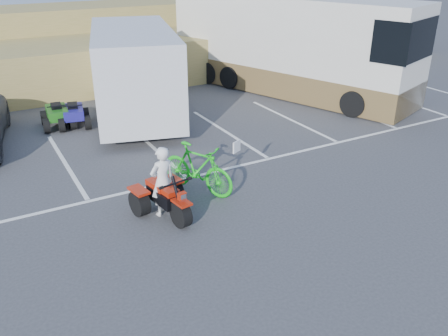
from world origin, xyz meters
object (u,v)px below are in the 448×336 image
cargo_trailer (135,71)px  quad_atv_blue (75,126)px  rider (163,181)px  green_dirt_bike (197,168)px  rv_motorhome (289,52)px  quad_atv_green (59,127)px  red_trike_atv (168,216)px

cargo_trailer → quad_atv_blue: bearing=-165.8°
rider → green_dirt_bike: size_ratio=0.79×
rider → rv_motorhome: bearing=-149.9°
rider → cargo_trailer: cargo_trailer is taller
rider → quad_atv_green: rider is taller
green_dirt_bike → cargo_trailer: (0.71, 6.51, 1.08)m
red_trike_atv → green_dirt_bike: 1.57m
rider → quad_atv_blue: bearing=-96.1°
rider → quad_atv_green: 7.53m
rv_motorhome → quad_atv_green: size_ratio=7.84×
green_dirt_bike → rv_motorhome: (7.65, 6.62, 1.06)m
rv_motorhome → quad_atv_blue: (-9.26, -0.07, -1.71)m
rider → rv_motorhome: 11.49m
green_dirt_bike → quad_atv_green: bearing=80.7°
cargo_trailer → quad_atv_blue: cargo_trailer is taller
green_dirt_bike → quad_atv_green: size_ratio=1.50×
cargo_trailer → quad_atv_blue: (-2.33, 0.05, -1.72)m
rv_motorhome → green_dirt_bike: bearing=-158.8°
rider → cargo_trailer: bearing=-114.4°
green_dirt_bike → quad_atv_blue: size_ratio=1.51×
red_trike_atv → rider: size_ratio=0.97×
red_trike_atv → rv_motorhome: (8.83, 7.43, 1.71)m
red_trike_atv → quad_atv_blue: bearing=84.0°
rv_motorhome → red_trike_atv: bearing=-159.6°
red_trike_atv → green_dirt_bike: bearing=24.8°
red_trike_atv → rider: 0.86m
red_trike_atv → green_dirt_bike: size_ratio=0.77×
green_dirt_bike → quad_atv_blue: 6.78m
green_dirt_bike → quad_atv_green: (-2.12, 6.77, -0.64)m
green_dirt_bike → quad_atv_blue: green_dirt_bike is taller
rv_motorhome → quad_atv_green: rv_motorhome is taller
red_trike_atv → quad_atv_green: size_ratio=1.15×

